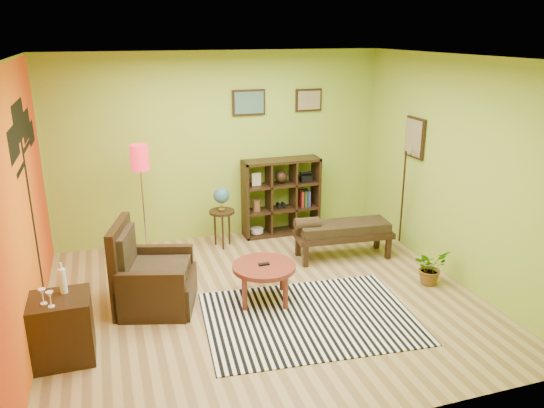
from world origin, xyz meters
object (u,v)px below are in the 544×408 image
object	(u,v)px
coffee_table	(264,270)
armchair	(151,281)
cube_shelf	(282,197)
bench	(341,230)
potted_plant	(430,271)
globe_table	(222,202)
floor_lamp	(140,168)
side_cabinet	(63,328)

from	to	relation	value
coffee_table	armchair	world-z (taller)	armchair
cube_shelf	bench	world-z (taller)	cube_shelf
cube_shelf	bench	bearing A→B (deg)	-67.42
bench	potted_plant	world-z (taller)	bench
armchair	globe_table	xyz separation A→B (m)	(1.19, 1.50, 0.38)
armchair	bench	size ratio (longest dim) A/B	0.74
coffee_table	bench	bearing A→B (deg)	32.00
armchair	floor_lamp	world-z (taller)	floor_lamp
globe_table	cube_shelf	xyz separation A→B (m)	(1.01, 0.24, -0.09)
side_cabinet	floor_lamp	world-z (taller)	floor_lamp
coffee_table	floor_lamp	world-z (taller)	floor_lamp
coffee_table	potted_plant	bearing A→B (deg)	-6.06
globe_table	bench	bearing A→B (deg)	-31.27
side_cabinet	bench	world-z (taller)	side_cabinet
coffee_table	cube_shelf	xyz separation A→B (m)	(0.91, 2.02, 0.21)
side_cabinet	floor_lamp	bearing A→B (deg)	64.71
bench	potted_plant	xyz separation A→B (m)	(0.73, -1.10, -0.23)
coffee_table	bench	distance (m)	1.64
potted_plant	globe_table	bearing A→B (deg)	138.04
coffee_table	armchair	bearing A→B (deg)	167.96
armchair	cube_shelf	xyz separation A→B (m)	(2.20, 1.74, 0.29)
coffee_table	cube_shelf	distance (m)	2.22
floor_lamp	globe_table	xyz separation A→B (m)	(1.12, 0.23, -0.65)
armchair	cube_shelf	bearing A→B (deg)	38.40
floor_lamp	armchair	bearing A→B (deg)	-92.91
globe_table	bench	distance (m)	1.77
coffee_table	bench	world-z (taller)	bench
armchair	floor_lamp	bearing A→B (deg)	87.09
potted_plant	armchair	bearing A→B (deg)	171.67
coffee_table	globe_table	xyz separation A→B (m)	(-0.10, 1.78, 0.30)
cube_shelf	potted_plant	world-z (taller)	cube_shelf
floor_lamp	globe_table	size ratio (longest dim) A/B	1.82
coffee_table	side_cabinet	size ratio (longest dim) A/B	0.77
armchair	globe_table	size ratio (longest dim) A/B	1.14
armchair	bench	world-z (taller)	armchair
side_cabinet	potted_plant	world-z (taller)	side_cabinet
floor_lamp	bench	bearing A→B (deg)	-14.47
side_cabinet	cube_shelf	distance (m)	4.03
armchair	potted_plant	xyz separation A→B (m)	(3.41, -0.50, -0.13)
cube_shelf	floor_lamp	bearing A→B (deg)	-167.50
globe_table	bench	world-z (taller)	globe_table
cube_shelf	side_cabinet	bearing A→B (deg)	-140.74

